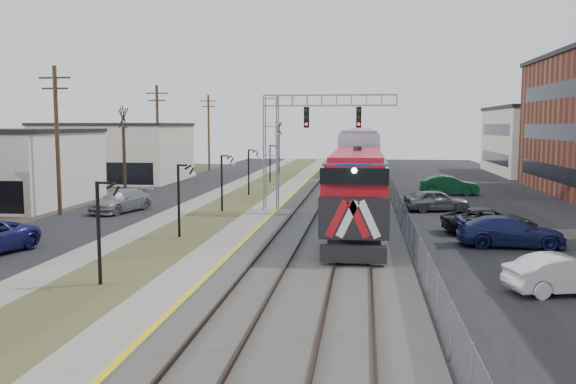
# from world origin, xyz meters

# --- Properties ---
(ground) EXTENTS (160.00, 160.00, 0.00)m
(ground) POSITION_xyz_m (0.00, 0.00, 0.00)
(ground) COLOR #473D2D
(ground) RESTS_ON ground
(street_west) EXTENTS (7.00, 120.00, 0.04)m
(street_west) POSITION_xyz_m (-11.50, 35.00, 0.02)
(street_west) COLOR black
(street_west) RESTS_ON ground
(sidewalk) EXTENTS (2.00, 120.00, 0.08)m
(sidewalk) POSITION_xyz_m (-7.00, 35.00, 0.04)
(sidewalk) COLOR gray
(sidewalk) RESTS_ON ground
(grass_median) EXTENTS (4.00, 120.00, 0.06)m
(grass_median) POSITION_xyz_m (-4.00, 35.00, 0.03)
(grass_median) COLOR #474D29
(grass_median) RESTS_ON ground
(platform) EXTENTS (2.00, 120.00, 0.24)m
(platform) POSITION_xyz_m (-1.00, 35.00, 0.12)
(platform) COLOR gray
(platform) RESTS_ON ground
(ballast_bed) EXTENTS (8.00, 120.00, 0.20)m
(ballast_bed) POSITION_xyz_m (4.00, 35.00, 0.10)
(ballast_bed) COLOR #595651
(ballast_bed) RESTS_ON ground
(parking_lot) EXTENTS (16.00, 120.00, 0.04)m
(parking_lot) POSITION_xyz_m (16.00, 35.00, 0.02)
(parking_lot) COLOR black
(parking_lot) RESTS_ON ground
(platform_edge) EXTENTS (0.24, 120.00, 0.01)m
(platform_edge) POSITION_xyz_m (-0.12, 35.00, 0.24)
(platform_edge) COLOR gold
(platform_edge) RESTS_ON platform
(track_near) EXTENTS (1.58, 120.00, 0.15)m
(track_near) POSITION_xyz_m (2.00, 35.00, 0.28)
(track_near) COLOR #2D2119
(track_near) RESTS_ON ballast_bed
(track_far) EXTENTS (1.58, 120.00, 0.15)m
(track_far) POSITION_xyz_m (5.50, 35.00, 0.28)
(track_far) COLOR #2D2119
(track_far) RESTS_ON ballast_bed
(train) EXTENTS (3.00, 63.05, 5.33)m
(train) POSITION_xyz_m (5.50, 44.62, 2.88)
(train) COLOR #13469F
(train) RESTS_ON ground
(signal_gantry) EXTENTS (9.00, 1.07, 8.15)m
(signal_gantry) POSITION_xyz_m (1.22, 27.99, 5.59)
(signal_gantry) COLOR gray
(signal_gantry) RESTS_ON ground
(lampposts) EXTENTS (0.14, 62.14, 4.00)m
(lampposts) POSITION_xyz_m (-4.00, 18.29, 2.00)
(lampposts) COLOR black
(lampposts) RESTS_ON ground
(utility_poles) EXTENTS (0.28, 80.28, 10.00)m
(utility_poles) POSITION_xyz_m (-14.50, 25.00, 5.00)
(utility_poles) COLOR #4C3823
(utility_poles) RESTS_ON ground
(fence) EXTENTS (0.04, 120.00, 1.60)m
(fence) POSITION_xyz_m (8.20, 35.00, 0.80)
(fence) COLOR gray
(fence) RESTS_ON ground
(bare_trees) EXTENTS (12.30, 42.30, 5.95)m
(bare_trees) POSITION_xyz_m (-12.66, 38.91, 2.70)
(bare_trees) COLOR #382D23
(bare_trees) RESTS_ON ground
(car_lot_b) EXTENTS (4.53, 2.59, 1.41)m
(car_lot_b) POSITION_xyz_m (13.19, 8.99, 0.71)
(car_lot_b) COLOR silver
(car_lot_b) RESTS_ON ground
(car_lot_c) EXTENTS (5.41, 3.01, 1.43)m
(car_lot_c) POSITION_xyz_m (12.89, 21.26, 0.72)
(car_lot_c) COLOR black
(car_lot_c) RESTS_ON ground
(car_lot_d) EXTENTS (5.28, 2.21, 1.52)m
(car_lot_d) POSITION_xyz_m (13.19, 17.55, 0.76)
(car_lot_d) COLOR navy
(car_lot_d) RESTS_ON ground
(car_lot_e) EXTENTS (4.84, 2.85, 1.55)m
(car_lot_e) POSITION_xyz_m (10.98, 29.96, 0.77)
(car_lot_e) COLOR slate
(car_lot_e) RESTS_ON ground
(car_lot_f) EXTENTS (5.08, 1.94, 1.65)m
(car_lot_f) POSITION_xyz_m (13.25, 40.63, 0.83)
(car_lot_f) COLOR #0D4323
(car_lot_f) RESTS_ON ground
(car_street_b) EXTENTS (3.52, 5.75, 1.56)m
(car_street_b) POSITION_xyz_m (-10.96, 26.87, 0.78)
(car_street_b) COLOR gray
(car_street_b) RESTS_ON ground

